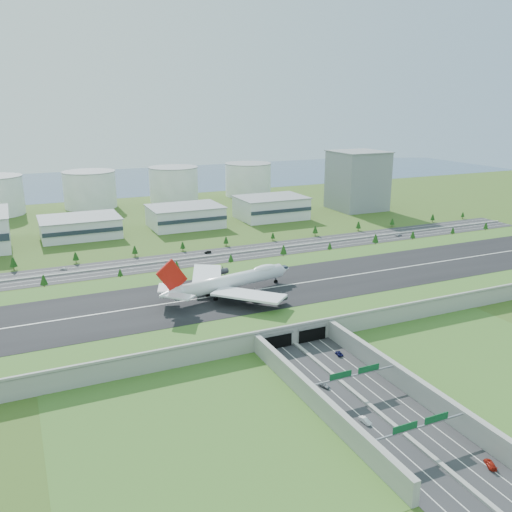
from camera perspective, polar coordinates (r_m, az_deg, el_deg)
name	(u,v)px	position (r m, az deg, el deg)	size (l,w,h in m)	color
ground	(249,306)	(281.03, -0.77, -5.28)	(1200.00, 1200.00, 0.00)	#34551A
airfield_deck	(249,299)	(279.48, -0.76, -4.50)	(520.00, 100.00, 9.20)	gray
underpass_road	(361,390)	(201.18, 11.00, -13.71)	(38.80, 120.40, 8.00)	#28282B
sign_gantry_near	(355,376)	(202.57, 10.33, -12.31)	(38.70, 0.70, 9.80)	gray
sign_gantry_far	(420,427)	(179.23, 16.93, -16.88)	(38.70, 0.70, 9.80)	gray
north_expressway	(192,259)	(365.47, -6.75, -0.29)	(560.00, 36.00, 0.12)	#28282B
tree_row	(204,251)	(367.21, -5.51, 0.57)	(507.00, 48.67, 8.38)	#3D2819
hangar_mid_a	(80,227)	(442.49, -18.03, 2.91)	(58.00, 42.00, 15.00)	silver
hangar_mid_b	(185,217)	(458.71, -7.46, 4.14)	(58.00, 42.00, 17.00)	silver
hangar_mid_c	(271,208)	(487.20, 1.59, 5.09)	(58.00, 42.00, 19.00)	silver
office_tower	(357,181)	(536.20, 10.63, 7.79)	(46.00, 46.00, 55.00)	gray
fuel_tank_b	(90,190)	(560.74, -17.08, 6.68)	(50.00, 50.00, 35.00)	silver
fuel_tank_c	(174,184)	(577.48, -8.65, 7.46)	(50.00, 50.00, 35.00)	silver
fuel_tank_d	(248,180)	(605.79, -0.83, 8.04)	(50.00, 50.00, 35.00)	silver
bay_water	(100,182)	(734.61, -16.09, 7.46)	(1200.00, 260.00, 0.06)	#3A5070
boeing_747	(229,281)	(272.18, -2.81, -2.69)	(77.87, 72.88, 24.34)	white
car_0	(324,385)	(207.68, 7.16, -13.29)	(2.00, 4.97, 1.69)	#A2A2A7
car_1	(365,420)	(189.71, 11.41, -16.61)	(1.72, 4.93, 1.63)	white
car_2	(339,353)	(231.89, 8.72, -10.10)	(2.24, 4.86, 1.35)	#0C0D3D
car_3	(490,464)	(181.36, 23.44, -19.45)	(2.24, 5.51, 1.60)	maroon
car_5	(208,252)	(376.81, -5.10, 0.40)	(1.72, 4.93, 1.63)	black
car_6	(399,235)	(438.68, 14.80, 2.18)	(2.74, 5.94, 1.65)	silver
car_7	(63,269)	(360.05, -19.64, -1.27)	(1.85, 4.54, 1.32)	white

